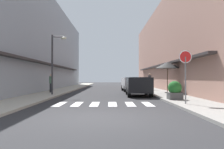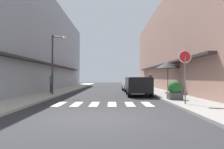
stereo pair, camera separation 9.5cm
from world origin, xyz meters
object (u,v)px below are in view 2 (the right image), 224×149
at_px(parked_car_near, 138,84).
at_px(parked_car_mid, 131,83).
at_px(round_street_sign, 185,63).
at_px(planter_corner, 174,90).
at_px(street_lamp, 55,57).
at_px(pedestrian_walking_near, 51,83).
at_px(pedestrian_walking_far, 150,81).
at_px(cafe_umbrella, 168,65).

distance_m(parked_car_near, parked_car_mid, 6.12).
relative_size(round_street_sign, planter_corner, 2.43).
height_order(street_lamp, pedestrian_walking_near, street_lamp).
xyz_separation_m(planter_corner, pedestrian_walking_near, (-9.19, 6.62, 0.33)).
distance_m(round_street_sign, pedestrian_walking_far, 13.28).
height_order(round_street_sign, street_lamp, street_lamp).
bearing_deg(pedestrian_walking_near, street_lamp, 12.93).
height_order(parked_car_near, pedestrian_walking_near, pedestrian_walking_near).
relative_size(parked_car_near, pedestrian_walking_near, 2.58).
distance_m(planter_corner, pedestrian_walking_far, 10.92).
relative_size(parked_car_near, planter_corner, 3.84).
bearing_deg(pedestrian_walking_far, pedestrian_walking_near, 93.79).
bearing_deg(planter_corner, cafe_umbrella, 80.27).
height_order(parked_car_near, cafe_umbrella, cafe_umbrella).
height_order(street_lamp, cafe_umbrella, street_lamp).
relative_size(parked_car_near, round_street_sign, 1.58).
xyz_separation_m(planter_corner, pedestrian_walking_far, (0.34, 10.91, 0.42)).
distance_m(cafe_umbrella, planter_corner, 6.26).
relative_size(parked_car_near, pedestrian_walking_far, 2.37).
xyz_separation_m(round_street_sign, pedestrian_walking_near, (-9.08, 8.94, -1.20)).
xyz_separation_m(round_street_sign, street_lamp, (-8.17, 6.54, 0.85)).
xyz_separation_m(parked_car_mid, planter_corner, (1.73, -10.23, -0.26)).
relative_size(parked_car_mid, pedestrian_walking_near, 2.64).
relative_size(parked_car_mid, planter_corner, 3.93).
relative_size(round_street_sign, cafe_umbrella, 1.01).
distance_m(street_lamp, pedestrian_walking_near, 3.29).
relative_size(cafe_umbrella, pedestrian_walking_far, 1.49).
bearing_deg(parked_car_near, planter_corner, -67.18).
distance_m(parked_car_mid, cafe_umbrella, 5.36).
bearing_deg(street_lamp, pedestrian_walking_near, 110.77).
bearing_deg(planter_corner, pedestrian_walking_near, 144.21).
height_order(pedestrian_walking_near, pedestrian_walking_far, pedestrian_walking_far).
xyz_separation_m(parked_car_mid, pedestrian_walking_near, (-7.46, -3.60, 0.07)).
bearing_deg(street_lamp, parked_car_near, -0.98).
bearing_deg(parked_car_mid, planter_corner, -80.42).
bearing_deg(pedestrian_walking_near, parked_car_mid, 107.95).
relative_size(round_street_sign, pedestrian_walking_near, 1.63).
bearing_deg(planter_corner, pedestrian_walking_far, 88.20).
xyz_separation_m(street_lamp, pedestrian_walking_near, (-0.91, 2.41, -2.04)).
bearing_deg(cafe_umbrella, pedestrian_walking_near, 175.95).
relative_size(parked_car_mid, street_lamp, 0.93).
relative_size(planter_corner, pedestrian_walking_far, 0.62).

